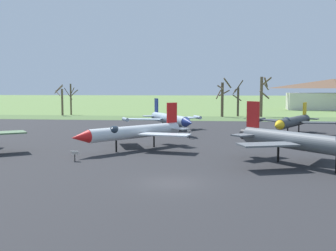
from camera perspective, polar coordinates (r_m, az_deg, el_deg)
The scene contains 16 objects.
ground_plane at distance 26.67m, azimuth 0.51°, elevation -8.14°, with size 600.00×600.00×0.00m, color #607F42.
asphalt_apron at distance 44.90m, azimuth 2.93°, elevation -2.60°, with size 78.27×61.98×0.05m, color #28282B.
grass_verge_strip at distance 81.66m, azimuth 4.48°, elevation 0.98°, with size 138.27×12.00×0.06m, color #4E6939.
jet_fighter_front_right at distance 54.94m, azimuth 17.15°, elevation 0.53°, with size 10.48×12.46×4.17m.
info_placard_front_right at distance 48.60m, azimuth 15.31°, elevation -1.38°, with size 0.66×0.27×1.07m.
jet_fighter_rear_center at distance 56.35m, azimuth 0.23°, elevation 0.95°, with size 11.30×13.04×4.60m.
info_placard_rear_center at distance 49.30m, azimuth 3.01°, elevation -1.09°, with size 0.50×0.29×1.12m.
jet_fighter_rear_left at distance 32.85m, azimuth 19.39°, elevation -2.23°, with size 11.34×12.59×5.01m.
jet_fighter_rear_right at distance 40.35m, azimuth -4.91°, elevation -0.88°, with size 10.71×11.52×4.61m.
info_placard_rear_right at distance 35.12m, azimuth -12.95°, elevation -3.99°, with size 0.63×0.31×0.93m.
bare_tree_far_left at distance 93.57m, azimuth -14.70°, elevation 3.45°, with size 1.86×3.16×6.96m.
bare_tree_left_of_center at distance 95.76m, azimuth -13.44°, elevation 3.77°, with size 2.95×2.97×7.09m.
bare_tree_center at distance 86.70m, azimuth 7.67°, elevation 3.98°, with size 3.35×3.57×8.27m.
bare_tree_right_of_center at distance 89.68m, azimuth 9.78°, elevation 3.61°, with size 2.47×2.52×7.89m.
bare_tree_far_right at distance 89.00m, azimuth 13.11°, elevation 4.32°, with size 2.78×3.84×8.51m.
visitor_building at distance 122.20m, azimuth 22.15°, elevation 4.02°, with size 26.09×10.04×8.65m.
Camera 1 is at (2.63, -25.80, 6.22)m, focal length 43.44 mm.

